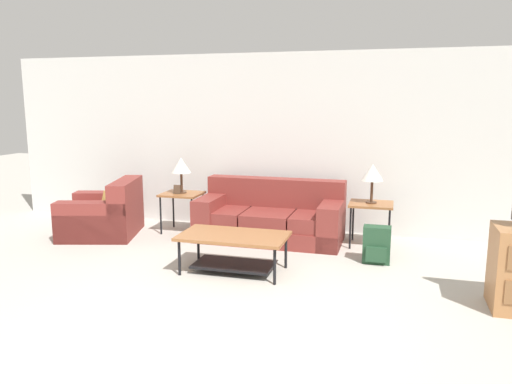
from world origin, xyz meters
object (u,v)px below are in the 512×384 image
object	(u,v)px
coffee_table	(234,244)
table_lamp_right	(372,173)
couch	(271,219)
side_table_left	(182,197)
armchair	(104,216)
backpack	(377,245)
side_table_right	(371,207)
table_lamp_left	(181,166)

from	to	relation	value
coffee_table	table_lamp_right	world-z (taller)	table_lamp_right
couch	side_table_left	distance (m)	1.37
couch	side_table_left	bearing A→B (deg)	178.19
armchair	backpack	bearing A→B (deg)	-3.62
side_table_right	backpack	world-z (taller)	side_table_right
armchair	side_table_left	size ratio (longest dim) A/B	2.16
coffee_table	backpack	bearing A→B (deg)	26.22
side_table_left	table_lamp_left	distance (m)	0.45
side_table_left	backpack	distance (m)	2.92
table_lamp_left	coffee_table	bearing A→B (deg)	-48.99
table_lamp_left	backpack	world-z (taller)	table_lamp_left
table_lamp_left	table_lamp_right	world-z (taller)	same
armchair	coffee_table	size ratio (longest dim) A/B	1.05
couch	side_table_right	bearing A→B (deg)	1.81
armchair	coffee_table	world-z (taller)	armchair
coffee_table	armchair	bearing A→B (deg)	156.30
side_table_right	backpack	size ratio (longest dim) A/B	1.31
armchair	side_table_left	world-z (taller)	armchair
coffee_table	side_table_right	distance (m)	2.06
armchair	table_lamp_right	world-z (taller)	table_lamp_right
coffee_table	table_lamp_right	xyz separation A→B (m)	(1.43, 1.47, 0.66)
couch	coffee_table	bearing A→B (deg)	-93.08
side_table_right	table_lamp_right	world-z (taller)	table_lamp_right
backpack	side_table_right	bearing A→B (deg)	99.06
backpack	table_lamp_left	bearing A→B (deg)	165.89
side_table_right	backpack	xyz separation A→B (m)	(0.11, -0.71, -0.31)
side_table_left	side_table_right	xyz separation A→B (m)	(2.71, 0.00, 0.00)
armchair	side_table_left	bearing A→B (deg)	24.88
armchair	backpack	xyz separation A→B (m)	(3.82, -0.24, -0.07)
table_lamp_right	coffee_table	bearing A→B (deg)	-134.23
coffee_table	backpack	distance (m)	1.72
table_lamp_left	table_lamp_right	size ratio (longest dim) A/B	1.00
side_table_right	side_table_left	bearing A→B (deg)	180.00
side_table_left	table_lamp_right	distance (m)	2.74
table_lamp_right	backpack	size ratio (longest dim) A/B	1.17
armchair	table_lamp_left	xyz separation A→B (m)	(1.01, 0.47, 0.69)
side_table_right	table_lamp_right	bearing A→B (deg)	180.00
couch	backpack	size ratio (longest dim) A/B	4.49
couch	backpack	bearing A→B (deg)	-24.43
backpack	armchair	bearing A→B (deg)	176.38
side_table_left	backpack	bearing A→B (deg)	-14.11
table_lamp_right	table_lamp_left	bearing A→B (deg)	180.00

